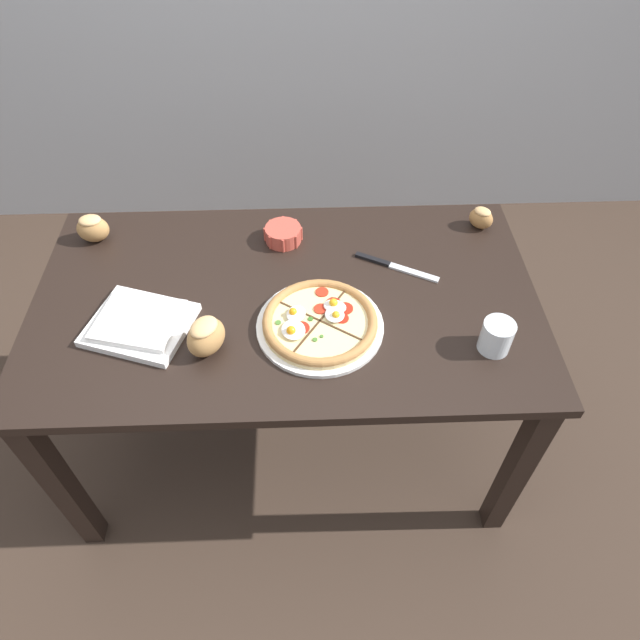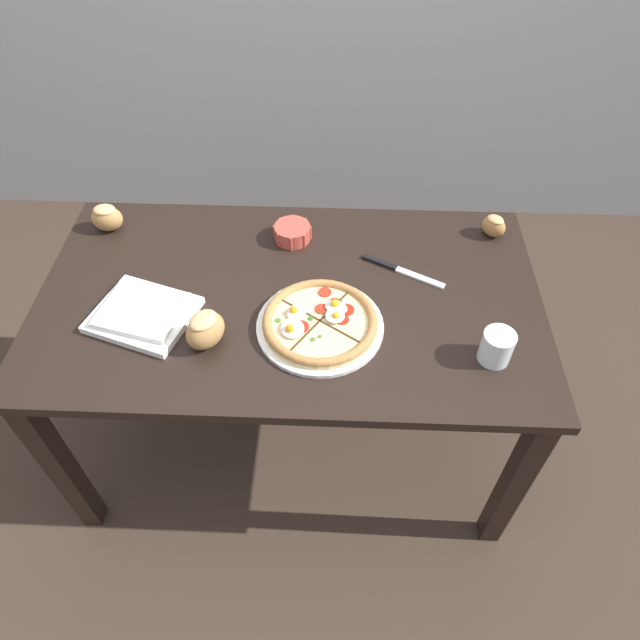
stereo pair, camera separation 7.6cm
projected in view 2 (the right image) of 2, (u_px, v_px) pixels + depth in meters
ground_plane at (297, 432)px, 2.13m from camera, size 12.00×12.00×0.00m
dining_table at (290, 319)px, 1.66m from camera, size 1.40×0.80×0.73m
pizza at (320, 322)px, 1.49m from camera, size 0.34×0.34×0.05m
ramekin_bowl at (292, 232)px, 1.73m from camera, size 0.12×0.12×0.05m
napkin_folded at (143, 313)px, 1.52m from camera, size 0.31×0.29×0.04m
bread_piece_near at (494, 226)px, 1.74m from camera, size 0.09×0.09×0.07m
bread_piece_mid at (107, 217)px, 1.75m from camera, size 0.10×0.07×0.09m
bread_piece_far at (205, 329)px, 1.44m from camera, size 0.13×0.14×0.10m
knife_main at (402, 271)px, 1.65m from camera, size 0.24×0.14×0.01m
water_glass at (496, 348)px, 1.41m from camera, size 0.08×0.08×0.09m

